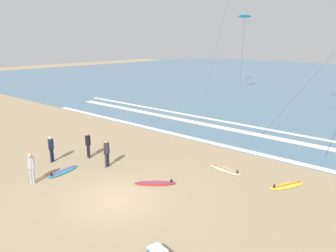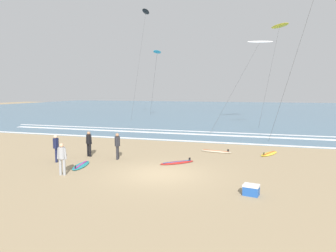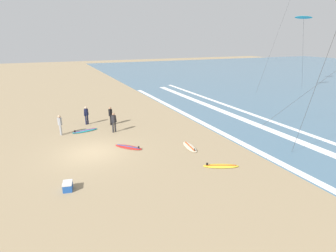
{
  "view_description": "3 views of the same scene",
  "coord_description": "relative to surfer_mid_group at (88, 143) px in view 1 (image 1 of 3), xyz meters",
  "views": [
    {
      "loc": [
        11.17,
        -8.97,
        7.11
      ],
      "look_at": [
        -0.45,
        4.16,
        2.59
      ],
      "focal_mm": 36.11,
      "sensor_mm": 36.0,
      "label": 1
    },
    {
      "loc": [
        4.74,
        -14.14,
        4.15
      ],
      "look_at": [
        -0.12,
        1.72,
        2.22
      ],
      "focal_mm": 32.69,
      "sensor_mm": 36.0,
      "label": 2
    },
    {
      "loc": [
        17.71,
        -2.34,
        7.23
      ],
      "look_at": [
        1.03,
        5.07,
        1.48
      ],
      "focal_mm": 29.82,
      "sensor_mm": 36.0,
      "label": 3
    }
  ],
  "objects": [
    {
      "name": "ground_plane",
      "position": [
        5.59,
        -2.56,
        -0.96
      ],
      "size": [
        160.0,
        160.0,
        0.0
      ],
      "primitive_type": "plane",
      "color": "#9E8763"
    },
    {
      "name": "wave_foam_shoreline",
      "position": [
        4.81,
        7.58,
        -0.94
      ],
      "size": [
        39.9,
        0.55,
        0.01
      ],
      "primitive_type": "cube",
      "color": "white",
      "rests_on": "ocean_surface"
    },
    {
      "name": "wave_foam_mid_break",
      "position": [
        6.07,
        11.64,
        -0.94
      ],
      "size": [
        44.72,
        0.84,
        0.01
      ],
      "primitive_type": "cube",
      "color": "white",
      "rests_on": "ocean_surface"
    },
    {
      "name": "wave_foam_outer_break",
      "position": [
        4.04,
        13.6,
        -0.94
      ],
      "size": [
        43.62,
        0.54,
        0.01
      ],
      "primitive_type": "cube",
      "color": "white",
      "rests_on": "ocean_surface"
    },
    {
      "name": "surfer_mid_group",
      "position": [
        0.0,
        0.0,
        0.0
      ],
      "size": [
        0.51,
        0.32,
        1.6
      ],
      "color": "black",
      "rests_on": "ground"
    },
    {
      "name": "surfer_left_far",
      "position": [
        2.08,
        -0.21,
        0.0
      ],
      "size": [
        0.32,
        0.51,
        1.6
      ],
      "color": "#232328",
      "rests_on": "ground"
    },
    {
      "name": "surfer_left_near",
      "position": [
        -1.02,
        -1.89,
        0.0
      ],
      "size": [
        0.36,
        0.47,
        1.6
      ],
      "color": "#141938",
      "rests_on": "ground"
    },
    {
      "name": "surfer_foreground_main",
      "position": [
        1.05,
        -4.18,
        0.0
      ],
      "size": [
        0.52,
        0.32,
        1.6
      ],
      "color": "gray",
      "rests_on": "ground"
    },
    {
      "name": "surfboard_left_pile",
      "position": [
        7.48,
        3.78,
        -0.91
      ],
      "size": [
        2.16,
        0.84,
        0.25
      ],
      "color": "beige",
      "rests_on": "ground"
    },
    {
      "name": "surfboard_foreground_flat",
      "position": [
        5.8,
        -0.12,
        -0.91
      ],
      "size": [
        1.96,
        1.85,
        0.25
      ],
      "color": "red",
      "rests_on": "ground"
    },
    {
      "name": "surfboard_right_spare",
      "position": [
        0.91,
        -2.36,
        -0.91
      ],
      "size": [
        1.05,
        2.18,
        0.25
      ],
      "color": "teal",
      "rests_on": "ground"
    },
    {
      "name": "surfboard_near_water",
      "position": [
        10.91,
        4.02,
        -0.91
      ],
      "size": [
        1.4,
        2.16,
        0.25
      ],
      "color": "yellow",
      "rests_on": "ground"
    },
    {
      "name": "kite_cyan_far_left",
      "position": [
        -4.57,
        26.55,
        8.76
      ],
      "size": [
        3.54,
        6.74,
        9.99
      ],
      "color": "#23A8C6",
      "rests_on": "ground"
    }
  ]
}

